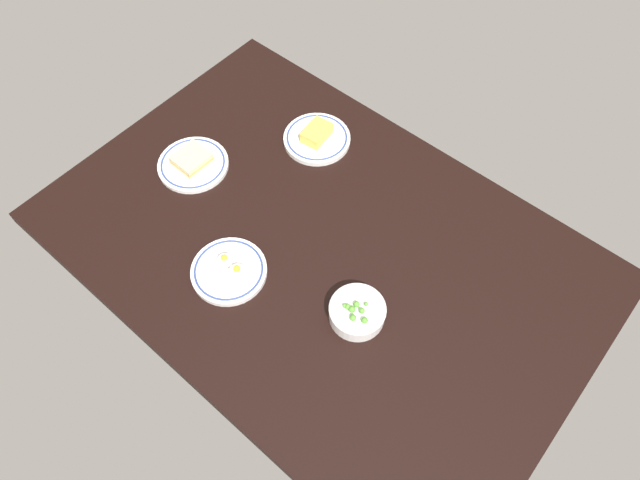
{
  "coord_description": "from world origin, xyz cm",
  "views": [
    {
      "loc": [
        50.07,
        -58.72,
        128.03
      ],
      "look_at": [
        0.0,
        0.0,
        6.0
      ],
      "focal_mm": 32.44,
      "sensor_mm": 36.0,
      "label": 1
    }
  ],
  "objects_px": {
    "plate_cheese": "(317,137)",
    "plate_eggs": "(229,270)",
    "plate_sandwich": "(193,163)",
    "bowl_peas": "(357,312)"
  },
  "relations": [
    {
      "from": "bowl_peas",
      "to": "plate_eggs",
      "type": "height_order",
      "value": "bowl_peas"
    },
    {
      "from": "plate_eggs",
      "to": "plate_sandwich",
      "type": "bearing_deg",
      "value": 151.33
    },
    {
      "from": "plate_eggs",
      "to": "bowl_peas",
      "type": "bearing_deg",
      "value": 19.49
    },
    {
      "from": "plate_sandwich",
      "to": "plate_eggs",
      "type": "bearing_deg",
      "value": -28.67
    },
    {
      "from": "bowl_peas",
      "to": "plate_sandwich",
      "type": "xyz_separation_m",
      "value": [
        -0.63,
        0.06,
        -0.01
      ]
    },
    {
      "from": "plate_eggs",
      "to": "plate_sandwich",
      "type": "xyz_separation_m",
      "value": [
        -0.32,
        0.17,
        0.0
      ]
    },
    {
      "from": "bowl_peas",
      "to": "plate_eggs",
      "type": "relative_size",
      "value": 0.72
    },
    {
      "from": "plate_eggs",
      "to": "plate_sandwich",
      "type": "height_order",
      "value": "plate_eggs"
    },
    {
      "from": "plate_cheese",
      "to": "plate_eggs",
      "type": "xyz_separation_m",
      "value": [
        0.12,
        -0.47,
        -0.0
      ]
    },
    {
      "from": "plate_sandwich",
      "to": "plate_cheese",
      "type": "bearing_deg",
      "value": 55.76
    }
  ]
}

